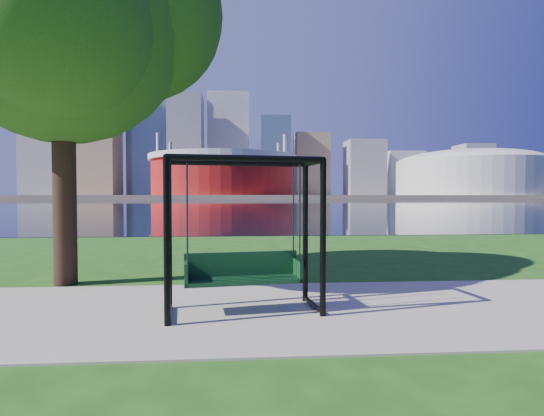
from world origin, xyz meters
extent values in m
plane|color=#1E5114|center=(0.00, 0.00, 0.00)|extent=(900.00, 900.00, 0.00)
cube|color=#9E937F|center=(0.00, -0.50, 0.01)|extent=(120.00, 4.00, 0.03)
cube|color=black|center=(0.00, 102.00, 0.01)|extent=(900.00, 180.00, 0.02)
cube|color=#937F60|center=(0.00, 306.00, 1.00)|extent=(900.00, 228.00, 2.00)
cylinder|color=maroon|center=(-10.00, 235.00, 13.00)|extent=(80.00, 80.00, 22.00)
cylinder|color=silver|center=(-10.00, 235.00, 22.50)|extent=(83.00, 83.00, 3.00)
cylinder|color=silver|center=(22.91, 254.00, 18.00)|extent=(2.00, 2.00, 32.00)
cylinder|color=silver|center=(-42.91, 254.00, 18.00)|extent=(2.00, 2.00, 32.00)
cylinder|color=silver|center=(-42.91, 216.00, 18.00)|extent=(2.00, 2.00, 32.00)
cylinder|color=silver|center=(22.91, 216.00, 18.00)|extent=(2.00, 2.00, 32.00)
cylinder|color=beige|center=(135.00, 235.00, 12.00)|extent=(84.00, 84.00, 20.00)
ellipsoid|color=beige|center=(135.00, 235.00, 21.00)|extent=(84.00, 84.00, 15.12)
cube|color=gray|center=(-140.00, 310.00, 33.00)|extent=(28.00, 28.00, 62.00)
cube|color=#998466|center=(-100.00, 300.00, 46.00)|extent=(26.00, 26.00, 88.00)
cube|color=slate|center=(-70.00, 325.00, 49.50)|extent=(30.00, 24.00, 95.00)
cube|color=gray|center=(-40.00, 305.00, 38.00)|extent=(24.00, 24.00, 72.00)
cube|color=silver|center=(-10.00, 335.00, 42.00)|extent=(32.00, 28.00, 80.00)
cube|color=slate|center=(25.00, 310.00, 31.00)|extent=(22.00, 22.00, 58.00)
cube|color=#998466|center=(55.00, 325.00, 26.00)|extent=(26.00, 26.00, 48.00)
cube|color=gray|center=(95.00, 315.00, 23.00)|extent=(28.00, 24.00, 42.00)
cube|color=silver|center=(135.00, 340.00, 20.00)|extent=(30.00, 26.00, 36.00)
cube|color=gray|center=(185.00, 320.00, 22.00)|extent=(24.00, 24.00, 40.00)
cube|color=#998466|center=(225.00, 335.00, 18.00)|extent=(26.00, 26.00, 32.00)
sphere|color=#998466|center=(-100.00, 300.00, 93.50)|extent=(10.00, 10.00, 10.00)
cylinder|color=black|center=(-1.33, -1.22, 1.21)|extent=(0.11, 0.11, 2.41)
cylinder|color=black|center=(0.95, -0.91, 1.21)|extent=(0.11, 0.11, 2.41)
cylinder|color=black|center=(-1.46, -0.29, 1.21)|extent=(0.11, 0.11, 2.41)
cylinder|color=black|center=(0.82, 0.02, 1.21)|extent=(0.11, 0.11, 2.41)
cylinder|color=black|center=(-0.19, -1.07, 2.41)|extent=(2.30, 0.41, 0.09)
cylinder|color=black|center=(-0.32, -0.13, 2.41)|extent=(2.30, 0.41, 0.09)
cylinder|color=black|center=(-1.40, -0.76, 2.41)|extent=(0.22, 0.95, 0.09)
cylinder|color=black|center=(-1.40, -0.76, 0.08)|extent=(0.20, 0.94, 0.08)
cylinder|color=black|center=(0.89, -0.44, 2.41)|extent=(0.22, 0.95, 0.09)
cylinder|color=black|center=(0.89, -0.44, 0.08)|extent=(0.20, 0.94, 0.08)
cube|color=black|center=(-0.25, -0.60, 0.52)|extent=(1.88, 0.72, 0.06)
cube|color=black|center=(-0.28, -0.40, 0.75)|extent=(1.82, 0.30, 0.40)
cube|color=black|center=(-1.13, -0.72, 0.67)|extent=(0.12, 0.47, 0.36)
cube|color=black|center=(0.62, -0.48, 0.67)|extent=(0.12, 0.47, 0.36)
cylinder|color=#2F2F34|center=(-1.09, -0.91, 1.60)|extent=(0.03, 0.03, 1.52)
cylinder|color=#2F2F34|center=(0.63, -0.67, 1.60)|extent=(0.03, 0.03, 1.52)
cylinder|color=#2F2F34|center=(-1.14, -0.53, 1.60)|extent=(0.03, 0.03, 1.52)
cylinder|color=#2F2F34|center=(0.58, -0.29, 1.60)|extent=(0.03, 0.03, 1.52)
cylinder|color=black|center=(-3.96, 1.87, 2.32)|extent=(0.46, 0.46, 4.64)
sphere|color=#274D16|center=(-3.96, 1.87, 5.48)|extent=(5.06, 5.06, 5.06)
sphere|color=#274D16|center=(-2.59, 2.50, 5.91)|extent=(3.80, 3.80, 3.80)
sphere|color=#274D16|center=(-3.54, 0.71, 4.96)|extent=(3.37, 3.37, 3.37)
sphere|color=#274D16|center=(-4.60, 3.14, 6.33)|extent=(3.59, 3.59, 3.59)
camera|label=1|loc=(-0.29, -7.26, 1.87)|focal=28.00mm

